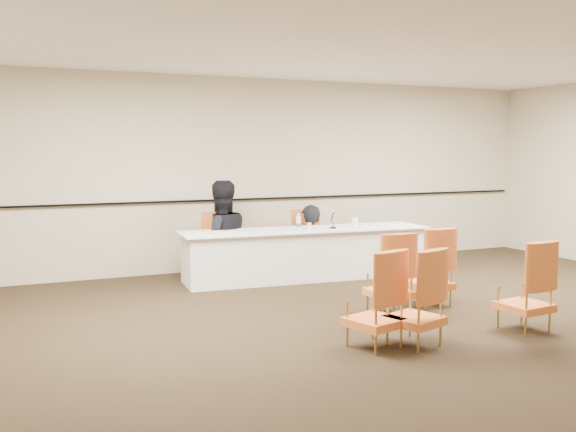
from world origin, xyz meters
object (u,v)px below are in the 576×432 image
at_px(water_bottle, 298,221).
at_px(aud_chair_back_left, 375,298).
at_px(panel_table, 305,254).
at_px(panelist_second, 221,244).
at_px(aud_chair_back_right, 525,285).
at_px(aud_chair_back_mid, 415,297).
at_px(coffee_cup, 355,223).
at_px(aud_chair_front_right, 430,266).
at_px(panelist_main, 310,256).
at_px(drinking_glass, 309,226).
at_px(aud_chair_front_mid, 389,273).
at_px(panelist_main_chair, 310,240).
at_px(panelist_second_chair, 221,245).
at_px(microphone, 333,219).

xyz_separation_m(water_bottle, aud_chair_back_left, (-0.71, -3.22, -0.37)).
height_order(panel_table, panelist_second, panelist_second).
bearing_deg(aud_chair_back_right, aud_chair_back_mid, 173.70).
bearing_deg(coffee_cup, aud_chair_front_right, -91.69).
xyz_separation_m(panelist_second, coffee_cup, (1.83, -0.79, 0.31)).
xyz_separation_m(coffee_cup, aud_chair_back_right, (0.18, -3.21, -0.33)).
height_order(panelist_main, drinking_glass, panelist_main).
relative_size(panelist_second, aud_chair_front_mid, 1.98).
relative_size(panelist_main, panelist_main_chair, 1.69).
xyz_separation_m(panelist_main_chair, coffee_cup, (0.41, -0.68, 0.33)).
height_order(coffee_cup, aud_chair_front_mid, aud_chair_front_mid).
bearing_deg(panelist_second_chair, aud_chair_back_right, -58.90).
relative_size(microphone, aud_chair_front_right, 0.29).
relative_size(water_bottle, aud_chair_front_mid, 0.25).
bearing_deg(panelist_main, microphone, 119.01).
relative_size(panelist_main_chair, water_bottle, 4.05).
relative_size(microphone, aud_chair_front_mid, 0.29).
bearing_deg(aud_chair_front_mid, coffee_cup, 72.59).
distance_m(panelist_main, water_bottle, 0.94).
bearing_deg(aud_chair_back_left, microphone, 52.38).
distance_m(water_bottle, aud_chair_back_mid, 3.36).
bearing_deg(aud_chair_back_left, coffee_cup, 46.78).
bearing_deg(panelist_main, drinking_glass, 86.47).
relative_size(aud_chair_back_mid, aud_chair_back_right, 1.00).
bearing_deg(water_bottle, panel_table, 8.42).
bearing_deg(panelist_second_chair, water_bottle, -29.52).
xyz_separation_m(panelist_second_chair, aud_chair_back_mid, (0.64, -3.97, 0.00)).
relative_size(panelist_second_chair, coffee_cup, 6.58).
xyz_separation_m(panel_table, drinking_glass, (0.02, -0.09, 0.42)).
relative_size(panelist_main, aud_chair_front_right, 1.69).
xyz_separation_m(panelist_main_chair, panelist_second_chair, (-1.42, 0.11, 0.00)).
bearing_deg(panelist_main_chair, aud_chair_back_right, -76.98).
distance_m(water_bottle, aud_chair_front_right, 2.22).
height_order(coffee_cup, aud_chair_front_right, aud_chair_front_right).
distance_m(panel_table, water_bottle, 0.50).
relative_size(water_bottle, aud_chair_back_mid, 0.25).
height_order(panelist_second, aud_chair_front_right, panelist_second).
bearing_deg(aud_chair_front_mid, panelist_second, 112.99).
height_order(drinking_glass, aud_chair_back_left, aud_chair_back_left).
bearing_deg(panelist_main, water_bottle, 73.70).
relative_size(panelist_main_chair, coffee_cup, 6.58).
bearing_deg(microphone, drinking_glass, -163.23).
distance_m(panelist_main, aud_chair_back_left, 3.95).
relative_size(microphone, aud_chair_back_mid, 0.29).
bearing_deg(panelist_second_chair, panelist_second, 4.47).
distance_m(panel_table, aud_chair_back_right, 3.49).
distance_m(panelist_second_chair, aud_chair_back_left, 3.88).
bearing_deg(aud_chair_front_mid, aud_chair_back_right, -48.16).
height_order(coffee_cup, aud_chair_back_left, aud_chair_back_left).
bearing_deg(panel_table, aud_chair_back_left, -99.94).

